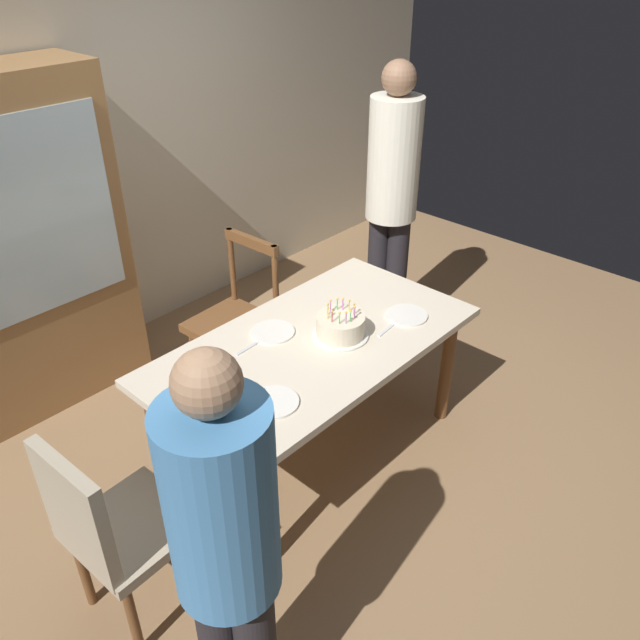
% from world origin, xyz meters
% --- Properties ---
extents(ground, '(6.40, 6.40, 0.00)m').
position_xyz_m(ground, '(0.00, 0.00, 0.00)').
color(ground, '#93704C').
extents(back_wall, '(6.40, 0.10, 2.60)m').
position_xyz_m(back_wall, '(0.00, 1.85, 1.30)').
color(back_wall, beige).
rests_on(back_wall, ground).
extents(dining_table, '(1.66, 0.88, 0.74)m').
position_xyz_m(dining_table, '(0.00, 0.00, 0.65)').
color(dining_table, beige).
rests_on(dining_table, ground).
extents(birthday_cake, '(0.28, 0.28, 0.18)m').
position_xyz_m(birthday_cake, '(0.12, -0.07, 0.79)').
color(birthday_cake, silver).
rests_on(birthday_cake, dining_table).
extents(plate_near_celebrant, '(0.22, 0.22, 0.01)m').
position_xyz_m(plate_near_celebrant, '(-0.46, -0.20, 0.74)').
color(plate_near_celebrant, white).
rests_on(plate_near_celebrant, dining_table).
extents(plate_far_side, '(0.22, 0.22, 0.01)m').
position_xyz_m(plate_far_side, '(-0.08, 0.20, 0.74)').
color(plate_far_side, white).
rests_on(plate_far_side, dining_table).
extents(plate_near_guest, '(0.22, 0.22, 0.01)m').
position_xyz_m(plate_near_guest, '(0.50, -0.20, 0.74)').
color(plate_near_guest, white).
rests_on(plate_near_guest, dining_table).
extents(fork_near_celebrant, '(0.18, 0.05, 0.01)m').
position_xyz_m(fork_near_celebrant, '(-0.62, -0.20, 0.74)').
color(fork_near_celebrant, silver).
rests_on(fork_near_celebrant, dining_table).
extents(fork_far_side, '(0.18, 0.02, 0.01)m').
position_xyz_m(fork_far_side, '(-0.24, 0.19, 0.74)').
color(fork_far_side, silver).
rests_on(fork_far_side, dining_table).
extents(fork_near_guest, '(0.18, 0.03, 0.01)m').
position_xyz_m(fork_near_guest, '(0.34, -0.20, 0.74)').
color(fork_near_guest, silver).
rests_on(fork_near_guest, dining_table).
extents(chair_spindle_back, '(0.46, 0.46, 0.95)m').
position_xyz_m(chair_spindle_back, '(0.13, 0.76, 0.46)').
color(chair_spindle_back, brown).
rests_on(chair_spindle_back, ground).
extents(chair_upholstered, '(0.46, 0.46, 0.95)m').
position_xyz_m(chair_upholstered, '(-1.22, -0.09, 0.53)').
color(chair_upholstered, tan).
rests_on(chair_upholstered, ground).
extents(person_celebrant, '(0.32, 0.32, 1.63)m').
position_xyz_m(person_celebrant, '(-1.17, -0.75, 0.93)').
color(person_celebrant, '#262328').
rests_on(person_celebrant, ground).
extents(person_guest, '(0.32, 0.32, 1.83)m').
position_xyz_m(person_guest, '(1.20, 0.45, 1.05)').
color(person_guest, '#262328').
rests_on(person_guest, ground).
extents(china_cabinet, '(1.10, 0.45, 1.90)m').
position_xyz_m(china_cabinet, '(-0.68, 1.56, 0.95)').
color(china_cabinet, '#9E7042').
rests_on(china_cabinet, ground).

